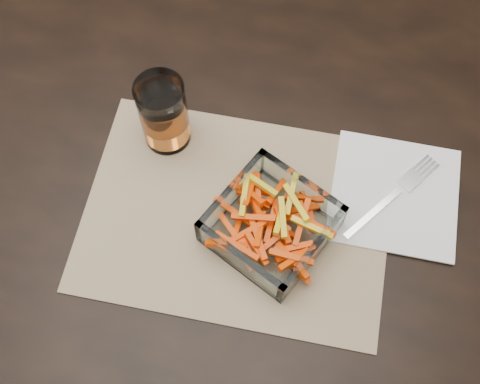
% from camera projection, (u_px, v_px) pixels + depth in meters
% --- Properties ---
extents(dining_table, '(1.60, 0.90, 0.75)m').
position_uv_depth(dining_table, '(175.00, 164.00, 1.03)').
color(dining_table, black).
rests_on(dining_table, ground).
extents(placemat, '(0.47, 0.36, 0.00)m').
position_uv_depth(placemat, '(237.00, 215.00, 0.90)').
color(placemat, tan).
rests_on(placemat, dining_table).
extents(glass_bowl, '(0.20, 0.20, 0.06)m').
position_uv_depth(glass_bowl, '(271.00, 225.00, 0.86)').
color(glass_bowl, white).
rests_on(glass_bowl, placemat).
extents(tumbler, '(0.07, 0.07, 0.13)m').
position_uv_depth(tumbler, '(164.00, 115.00, 0.90)').
color(tumbler, white).
rests_on(tumbler, placemat).
extents(napkin, '(0.20, 0.20, 0.00)m').
position_uv_depth(napkin, '(395.00, 194.00, 0.91)').
color(napkin, white).
rests_on(napkin, placemat).
extents(fork, '(0.12, 0.17, 0.00)m').
position_uv_depth(fork, '(394.00, 194.00, 0.90)').
color(fork, silver).
rests_on(fork, napkin).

